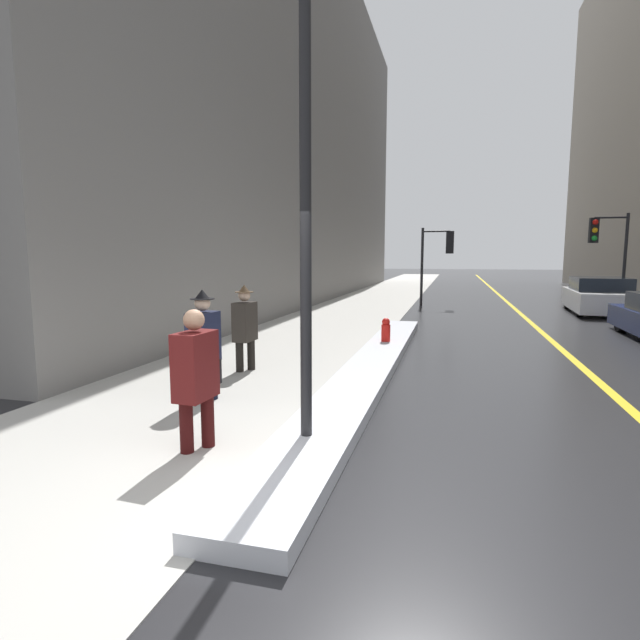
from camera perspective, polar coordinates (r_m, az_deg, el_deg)
ground_plane at (r=4.45m, az=-8.99°, el=-20.31°), size 160.00×160.00×0.00m
sidewalk_slab at (r=19.05m, az=3.94°, el=1.10°), size 4.00×80.00×0.01m
road_centre_stripe at (r=18.85m, az=22.14°, el=0.50°), size 0.16×80.00×0.00m
snow_bank_curb at (r=9.04m, az=5.85°, el=-5.32°), size 0.83×11.77×0.18m
building_facade_left at (r=25.92m, az=-5.28°, el=21.52°), size 6.00×36.00×16.88m
lamp_post at (r=5.17m, az=-1.68°, el=16.99°), size 0.28×0.28×4.89m
traffic_light_near at (r=21.16m, az=13.57°, el=7.78°), size 1.31×0.33×3.22m
traffic_light_far at (r=20.93m, az=29.83°, el=7.80°), size 1.31×0.35×3.59m
pedestrian_with_shoulder_bag at (r=5.42m, az=-13.95°, el=-5.92°), size 0.32×0.71×1.51m
pedestrian_in_glasses at (r=7.20m, az=-13.17°, el=-2.34°), size 0.34×0.51×1.60m
pedestrian_nearside at (r=8.97m, az=-8.59°, el=-0.50°), size 0.33×0.49×1.56m
parked_car_white at (r=20.65m, az=29.25°, el=2.36°), size 2.13×4.47×1.31m
fire_hydrant at (r=11.17m, az=7.53°, el=-1.58°), size 0.20×0.20×0.70m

